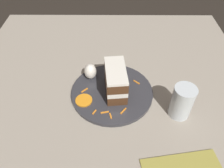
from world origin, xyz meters
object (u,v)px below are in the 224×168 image
(orange_garnish, at_px, (84,100))
(drinking_glass, at_px, (181,103))
(cake_slice, at_px, (116,80))
(cream_dollop, at_px, (90,71))
(plate, at_px, (112,92))

(orange_garnish, xyz_separation_m, drinking_glass, (-0.04, -0.29, 0.03))
(orange_garnish, bearing_deg, cake_slice, -65.54)
(cream_dollop, relative_size, drinking_glass, 0.52)
(plate, bearing_deg, cream_dollop, 48.80)
(cake_slice, xyz_separation_m, drinking_glass, (-0.08, -0.19, -0.01))
(drinking_glass, bearing_deg, cake_slice, 66.53)
(cake_slice, relative_size, cream_dollop, 2.45)
(orange_garnish, distance_m, drinking_glass, 0.29)
(orange_garnish, height_order, drinking_glass, drinking_glass)
(plate, distance_m, cake_slice, 0.05)
(cream_dollop, height_order, drinking_glass, drinking_glass)
(orange_garnish, relative_size, drinking_glass, 0.50)
(cake_slice, bearing_deg, orange_garnish, 18.98)
(cake_slice, distance_m, orange_garnish, 0.12)
(cake_slice, height_order, orange_garnish, cake_slice)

